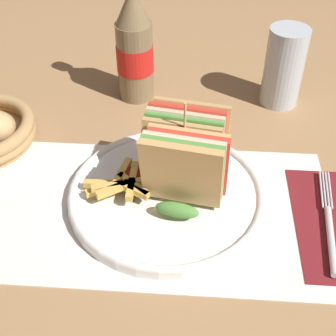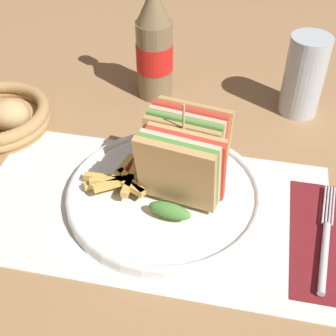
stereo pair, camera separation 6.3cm
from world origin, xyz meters
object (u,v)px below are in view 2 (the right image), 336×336
at_px(coke_bottle_near, 154,46).
at_px(glass_near, 303,80).
at_px(plate_main, 165,194).
at_px(fork, 325,245).
at_px(club_sandwich, 182,160).

xyz_separation_m(coke_bottle_near, glass_near, (0.25, -0.00, -0.03)).
distance_m(plate_main, glass_near, 0.31).
bearing_deg(fork, glass_near, 102.42).
xyz_separation_m(club_sandwich, fork, (0.19, -0.05, -0.06)).
bearing_deg(glass_near, coke_bottle_near, 179.49).
distance_m(plate_main, fork, 0.21).
distance_m(club_sandwich, coke_bottle_near, 0.27).
height_order(coke_bottle_near, glass_near, coke_bottle_near).
distance_m(club_sandwich, glass_near, 0.29).
bearing_deg(glass_near, plate_main, -124.83).
xyz_separation_m(plate_main, glass_near, (0.18, 0.25, 0.05)).
bearing_deg(plate_main, coke_bottle_near, 105.73).
xyz_separation_m(fork, coke_bottle_near, (-0.28, 0.30, 0.08)).
bearing_deg(club_sandwich, plate_main, -157.94).
bearing_deg(plate_main, club_sandwich, 22.06).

